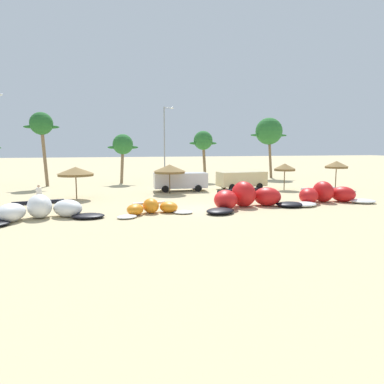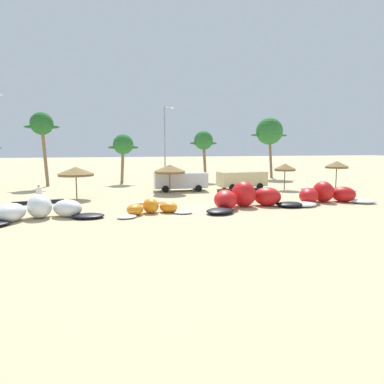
{
  "view_description": "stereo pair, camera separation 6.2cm",
  "coord_description": "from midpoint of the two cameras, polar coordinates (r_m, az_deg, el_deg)",
  "views": [
    {
      "loc": [
        -7.48,
        -24.25,
        4.49
      ],
      "look_at": [
        -0.42,
        2.0,
        1.0
      ],
      "focal_mm": 33.3,
      "sensor_mm": 36.0,
      "label": 1
    },
    {
      "loc": [
        -7.42,
        -24.27,
        4.49
      ],
      "look_at": [
        -0.42,
        2.0,
        1.0
      ],
      "focal_mm": 33.3,
      "sensor_mm": 36.0,
      "label": 2
    }
  ],
  "objects": [
    {
      "name": "parked_van",
      "position": [
        37.94,
        7.88,
        2.11
      ],
      "size": [
        5.2,
        2.56,
        1.84
      ],
      "color": "beige",
      "rests_on": "ground"
    },
    {
      "name": "parked_car_second",
      "position": [
        36.0,
        -1.98,
        1.9
      ],
      "size": [
        5.45,
        2.55,
        1.84
      ],
      "color": "silver",
      "rests_on": "ground"
    },
    {
      "name": "lamppost_west_center",
      "position": [
        50.14,
        -4.24,
        8.41
      ],
      "size": [
        1.47,
        0.24,
        9.92
      ],
      "color": "gray",
      "rests_on": "ground"
    },
    {
      "name": "kite_center",
      "position": [
        30.47,
        20.75,
        -0.41
      ],
      "size": [
        7.65,
        3.6,
        1.69
      ],
      "color": "white",
      "rests_on": "ground"
    },
    {
      "name": "kite_left_of_center",
      "position": [
        26.56,
        8.86,
        -0.92
      ],
      "size": [
        8.44,
        4.75,
        1.9
      ],
      "color": "black",
      "rests_on": "ground"
    },
    {
      "name": "beach_umbrella_near_palms",
      "position": [
        38.1,
        14.72,
        3.87
      ],
      "size": [
        2.24,
        2.24,
        2.74
      ],
      "color": "brown",
      "rests_on": "ground"
    },
    {
      "name": "palm_left_of_gap",
      "position": [
        44.42,
        -10.92,
        7.38
      ],
      "size": [
        3.7,
        2.46,
        5.98
      ],
      "color": "#7F6647",
      "rests_on": "ground"
    },
    {
      "name": "palm_center_left",
      "position": [
        46.16,
        1.9,
        8.11
      ],
      "size": [
        3.65,
        2.43,
        6.48
      ],
      "color": "brown",
      "rests_on": "ground"
    },
    {
      "name": "kite_left",
      "position": [
        24.04,
        -6.34,
        -2.57
      ],
      "size": [
        5.37,
        2.89,
        1.0
      ],
      "color": "white",
      "rests_on": "ground"
    },
    {
      "name": "palm_left",
      "position": [
        43.36,
        -22.88,
        9.82
      ],
      "size": [
        3.75,
        2.5,
        8.26
      ],
      "color": "#7F6647",
      "rests_on": "ground"
    },
    {
      "name": "beach_umbrella_near_van",
      "position": [
        31.95,
        -18.07,
        3.15
      ],
      "size": [
        3.1,
        3.1,
        2.76
      ],
      "color": "brown",
      "rests_on": "ground"
    },
    {
      "name": "kite_far_left",
      "position": [
        24.03,
        -23.07,
        -2.66
      ],
      "size": [
        7.58,
        4.4,
        1.5
      ],
      "color": "black",
      "rests_on": "ground"
    },
    {
      "name": "beach_umbrella_middle",
      "position": [
        33.98,
        -3.53,
        3.72
      ],
      "size": [
        3.07,
        3.07,
        2.78
      ],
      "color": "brown",
      "rests_on": "ground"
    },
    {
      "name": "ground_plane",
      "position": [
        25.77,
        2.12,
        -2.72
      ],
      "size": [
        260.0,
        260.0,
        0.0
      ],
      "primitive_type": "plane",
      "color": "#C6B284"
    },
    {
      "name": "person_near_kites",
      "position": [
        29.2,
        -23.22,
        -0.5
      ],
      "size": [
        0.36,
        0.24,
        1.62
      ],
      "color": "#383842",
      "rests_on": "ground"
    },
    {
      "name": "beach_umbrella_outermost",
      "position": [
        40.65,
        22.23,
        4.08
      ],
      "size": [
        2.41,
        2.41,
        2.97
      ],
      "color": "brown",
      "rests_on": "ground"
    },
    {
      "name": "palm_center_right",
      "position": [
        51.99,
        12.32,
        9.43
      ],
      "size": [
        5.65,
        3.77,
        8.51
      ],
      "color": "brown",
      "rests_on": "ground"
    }
  ]
}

